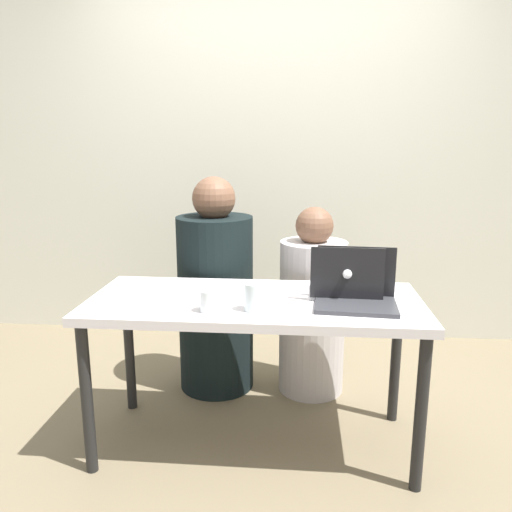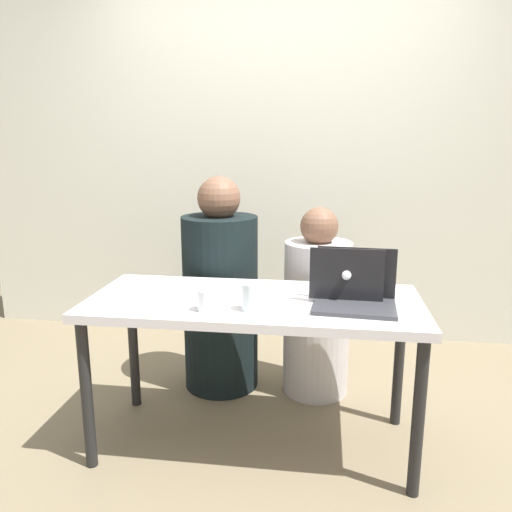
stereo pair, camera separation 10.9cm
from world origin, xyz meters
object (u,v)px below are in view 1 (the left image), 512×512
object	(u,v)px
person_on_left	(216,297)
water_glass_center	(254,299)
water_glass_left	(209,302)
person_on_right	(312,311)
laptop_back_right	(345,285)
laptop_front_right	(356,293)

from	to	relation	value
person_on_left	water_glass_center	bearing A→B (deg)	101.85
water_glass_center	water_glass_left	bearing A→B (deg)	-171.66
person_on_right	laptop_back_right	xyz separation A→B (m)	(0.13, -0.50, 0.30)
person_on_left	laptop_back_right	world-z (taller)	person_on_left
laptop_front_right	water_glass_center	xyz separation A→B (m)	(-0.43, -0.12, -0.00)
laptop_front_right	laptop_back_right	xyz separation A→B (m)	(-0.03, 0.10, 0.00)
water_glass_center	water_glass_left	size ratio (longest dim) A/B	1.29
person_on_right	laptop_front_right	bearing A→B (deg)	97.08
laptop_back_right	laptop_front_right	bearing A→B (deg)	110.37
laptop_back_right	water_glass_left	distance (m)	0.63
laptop_back_right	water_glass_center	bearing A→B (deg)	31.84
person_on_right	laptop_back_right	distance (m)	0.60
laptop_front_right	water_glass_left	xyz separation A→B (m)	(-0.61, -0.15, -0.01)
person_on_right	laptop_front_right	distance (m)	0.69
laptop_front_right	water_glass_left	bearing A→B (deg)	-162.09
person_on_right	water_glass_left	xyz separation A→B (m)	(-0.44, -0.75, 0.29)
water_glass_left	laptop_front_right	bearing A→B (deg)	13.58
person_on_left	laptop_back_right	bearing A→B (deg)	133.92
laptop_back_right	water_glass_center	distance (m)	0.45
person_on_right	laptop_front_right	size ratio (longest dim) A/B	2.97
person_on_right	laptop_front_right	world-z (taller)	person_on_right
person_on_right	water_glass_left	bearing A→B (deg)	51.44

